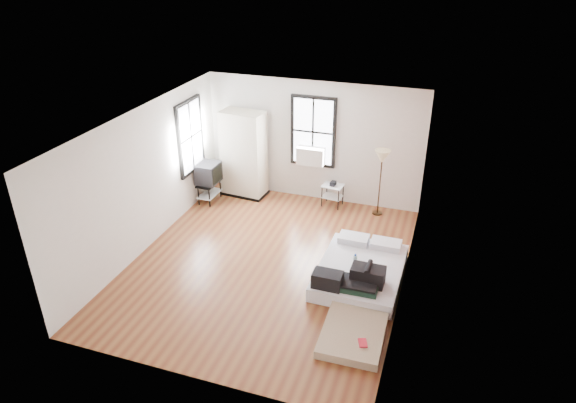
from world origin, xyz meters
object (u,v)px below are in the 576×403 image
(floor_lamp, at_px, (382,160))
(tv_stand, at_px, (208,175))
(mattress_main, at_px, (360,271))
(side_table, at_px, (333,190))
(mattress_bare, at_px, (357,314))
(wardrobe, at_px, (244,154))

(floor_lamp, height_order, tv_stand, floor_lamp)
(floor_lamp, bearing_deg, mattress_main, -87.45)
(side_table, xyz_separation_m, tv_stand, (-2.78, -0.69, 0.28))
(mattress_main, height_order, side_table, mattress_main)
(mattress_bare, xyz_separation_m, wardrobe, (-3.51, 3.70, 0.90))
(mattress_main, xyz_separation_m, wardrobe, (-3.33, 2.57, 0.85))
(tv_stand, bearing_deg, mattress_bare, -35.57)
(mattress_bare, distance_m, wardrobe, 5.18)
(side_table, bearing_deg, wardrobe, -178.13)
(mattress_bare, xyz_separation_m, side_table, (-1.36, 3.77, 0.29))
(floor_lamp, distance_m, tv_stand, 3.94)
(mattress_bare, distance_m, floor_lamp, 3.90)
(wardrobe, xyz_separation_m, floor_lamp, (3.21, -0.00, 0.27))
(wardrobe, height_order, side_table, wardrobe)
(mattress_main, bearing_deg, side_table, 114.71)
(tv_stand, bearing_deg, mattress_main, -25.10)
(mattress_bare, bearing_deg, floor_lamp, 93.16)
(mattress_main, distance_m, tv_stand, 4.44)
(wardrobe, bearing_deg, side_table, 6.93)
(mattress_main, distance_m, side_table, 2.90)
(mattress_bare, xyz_separation_m, floor_lamp, (-0.29, 3.70, 1.18))
(mattress_bare, relative_size, side_table, 3.00)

